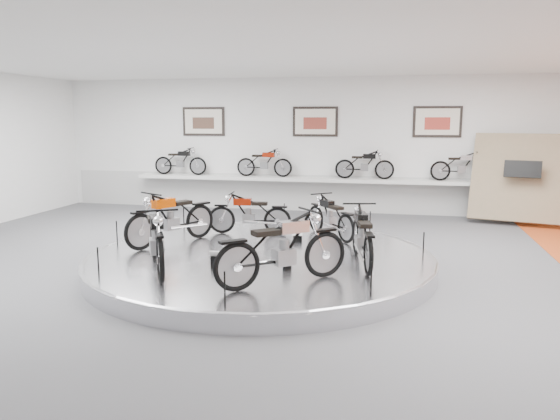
% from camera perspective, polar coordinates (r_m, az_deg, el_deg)
% --- Properties ---
extents(floor, '(16.00, 16.00, 0.00)m').
position_cam_1_polar(floor, '(10.00, -2.45, -6.68)').
color(floor, '#515153').
rests_on(floor, ground).
extents(ceiling, '(16.00, 16.00, 0.00)m').
position_cam_1_polar(ceiling, '(9.68, -2.63, 16.70)').
color(ceiling, white).
rests_on(ceiling, wall_back).
extents(wall_back, '(16.00, 0.00, 16.00)m').
position_cam_1_polar(wall_back, '(16.49, 3.69, 6.77)').
color(wall_back, white).
rests_on(wall_back, floor).
extents(dado_band, '(15.68, 0.04, 1.10)m').
position_cam_1_polar(dado_band, '(16.60, 3.63, 1.77)').
color(dado_band, '#BCBCBA').
rests_on(dado_band, floor).
extents(display_platform, '(6.40, 6.40, 0.30)m').
position_cam_1_polar(display_platform, '(10.24, -2.03, -5.41)').
color(display_platform, silver).
rests_on(display_platform, floor).
extents(platform_rim, '(6.40, 6.40, 0.10)m').
position_cam_1_polar(platform_rim, '(10.21, -2.04, -4.76)').
color(platform_rim, '#B2B2BA').
rests_on(platform_rim, display_platform).
extents(shelf, '(11.00, 0.55, 0.10)m').
position_cam_1_polar(shelf, '(16.27, 3.49, 3.21)').
color(shelf, silver).
rests_on(shelf, wall_back).
extents(poster_left, '(1.35, 0.06, 0.88)m').
position_cam_1_polar(poster_left, '(17.30, -7.99, 9.15)').
color(poster_left, '#EFE5CF').
rests_on(poster_left, wall_back).
extents(poster_center, '(1.35, 0.06, 0.88)m').
position_cam_1_polar(poster_center, '(16.43, 3.69, 9.21)').
color(poster_center, '#EFE5CF').
rests_on(poster_center, wall_back).
extents(poster_right, '(1.35, 0.06, 0.88)m').
position_cam_1_polar(poster_right, '(16.28, 16.12, 8.85)').
color(poster_right, '#EFE5CF').
rests_on(poster_right, wall_back).
extents(display_panel, '(2.56, 1.52, 2.30)m').
position_cam_1_polar(display_panel, '(15.79, 23.71, 3.13)').
color(display_panel, '#90775A').
rests_on(display_panel, floor).
extents(shelf_bike_a, '(1.22, 0.43, 0.73)m').
position_cam_1_polar(shelf_bike_a, '(17.37, -10.37, 4.85)').
color(shelf_bike_a, black).
rests_on(shelf_bike_a, shelf).
extents(shelf_bike_b, '(1.22, 0.43, 0.73)m').
position_cam_1_polar(shelf_bike_b, '(16.53, -1.66, 4.76)').
color(shelf_bike_b, maroon).
rests_on(shelf_bike_b, shelf).
extents(shelf_bike_c, '(1.22, 0.43, 0.73)m').
position_cam_1_polar(shelf_bike_c, '(16.08, 8.82, 4.52)').
color(shelf_bike_c, black).
rests_on(shelf_bike_c, shelf).
extents(shelf_bike_d, '(1.22, 0.43, 0.73)m').
position_cam_1_polar(shelf_bike_d, '(16.14, 18.45, 4.16)').
color(shelf_bike_d, silver).
rests_on(shelf_bike_d, shelf).
extents(bike_a, '(1.38, 1.55, 0.91)m').
position_cam_1_polar(bike_a, '(11.56, 5.28, -0.66)').
color(bike_a, black).
rests_on(bike_a, display_platform).
extents(bike_b, '(1.60, 0.70, 0.91)m').
position_cam_1_polar(bike_b, '(11.86, -3.23, -0.36)').
color(bike_b, maroon).
rests_on(bike_b, display_platform).
extents(bike_c, '(1.47, 1.94, 1.09)m').
position_cam_1_polar(bike_c, '(11.10, -11.30, -0.75)').
color(bike_c, '#C74100').
rests_on(bike_c, display_platform).
extents(bike_d, '(1.49, 1.97, 1.11)m').
position_cam_1_polar(bike_d, '(9.21, -12.80, -2.85)').
color(bike_d, black).
rests_on(bike_d, display_platform).
extents(bike_e, '(1.89, 1.75, 1.12)m').
position_cam_1_polar(bike_e, '(8.24, 0.29, -4.01)').
color(bike_e, silver).
rests_on(bike_e, display_platform).
extents(bike_f, '(0.96, 1.82, 1.02)m').
position_cam_1_polar(bike_f, '(9.47, 8.59, -2.66)').
color(bike_f, black).
rests_on(bike_f, display_platform).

